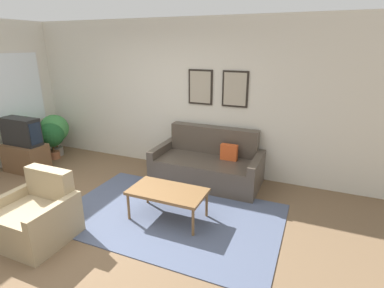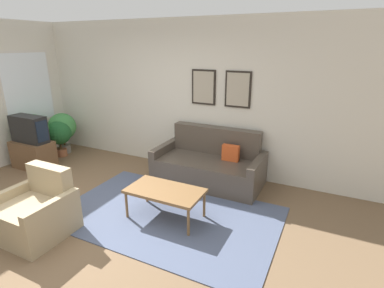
# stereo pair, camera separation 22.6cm
# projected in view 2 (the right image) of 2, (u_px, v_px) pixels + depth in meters

# --- Properties ---
(ground_plane) EXTENTS (16.00, 16.00, 0.00)m
(ground_plane) POSITION_uv_depth(u_px,v_px,m) (80.00, 227.00, 3.89)
(ground_plane) COLOR brown
(area_rug) EXTENTS (2.99, 1.87, 0.01)m
(area_rug) POSITION_uv_depth(u_px,v_px,m) (168.00, 215.00, 4.16)
(area_rug) COLOR #4C5670
(area_rug) RESTS_ON ground_plane
(wall_back) EXTENTS (8.00, 0.09, 2.70)m
(wall_back) POSITION_uv_depth(u_px,v_px,m) (173.00, 95.00, 5.56)
(wall_back) COLOR beige
(wall_back) RESTS_ON ground_plane
(couch) EXTENTS (1.80, 0.90, 0.90)m
(couch) POSITION_uv_depth(u_px,v_px,m) (210.00, 165.00, 5.11)
(couch) COLOR #4C4238
(couch) RESTS_ON ground_plane
(coffee_table) EXTENTS (1.02, 0.56, 0.42)m
(coffee_table) POSITION_uv_depth(u_px,v_px,m) (165.00, 192.00, 3.99)
(coffee_table) COLOR brown
(coffee_table) RESTS_ON ground_plane
(tv_stand) EXTENTS (0.79, 0.44, 0.52)m
(tv_stand) POSITION_uv_depth(u_px,v_px,m) (34.00, 155.00, 5.70)
(tv_stand) COLOR brown
(tv_stand) RESTS_ON ground_plane
(tv) EXTENTS (0.73, 0.28, 0.50)m
(tv) POSITION_uv_depth(u_px,v_px,m) (29.00, 129.00, 5.54)
(tv) COLOR black
(tv) RESTS_ON tv_stand
(armchair) EXTENTS (0.82, 0.76, 0.81)m
(armchair) POSITION_uv_depth(u_px,v_px,m) (36.00, 213.00, 3.70)
(armchair) COLOR tan
(armchair) RESTS_ON ground_plane
(potted_plant_tall) EXTENTS (0.57, 0.57, 0.96)m
(potted_plant_tall) POSITION_uv_depth(u_px,v_px,m) (34.00, 130.00, 5.93)
(potted_plant_tall) COLOR #383D42
(potted_plant_tall) RESTS_ON ground_plane
(potted_plant_by_window) EXTENTS (0.57, 0.57, 0.88)m
(potted_plant_by_window) POSITION_uv_depth(u_px,v_px,m) (62.00, 128.00, 6.39)
(potted_plant_by_window) COLOR slate
(potted_plant_by_window) RESTS_ON ground_plane
(potted_plant_small) EXTENTS (0.50, 0.50, 0.76)m
(potted_plant_small) POSITION_uv_depth(u_px,v_px,m) (59.00, 134.00, 6.22)
(potted_plant_small) COLOR #935638
(potted_plant_small) RESTS_ON ground_plane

